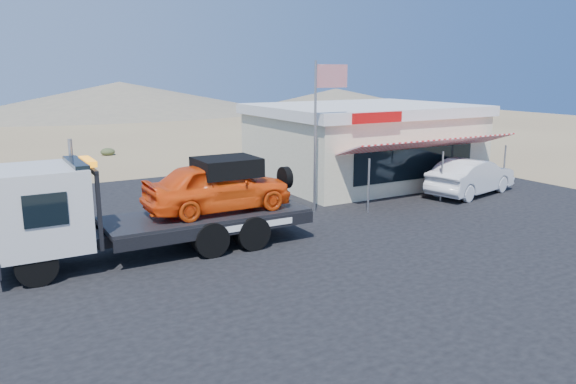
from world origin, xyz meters
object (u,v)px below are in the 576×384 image
at_px(white_sedan, 471,177).
at_px(jerky_store, 363,142).
at_px(tow_truck, 152,201).
at_px(flagpole, 320,119).

height_order(white_sedan, jerky_store, jerky_store).
relative_size(tow_truck, flagpole, 1.57).
bearing_deg(flagpole, tow_truck, -165.06).
distance_m(tow_truck, flagpole, 7.97).
relative_size(tow_truck, white_sedan, 1.86).
height_order(tow_truck, jerky_store, jerky_store).
height_order(tow_truck, white_sedan, tow_truck).
relative_size(white_sedan, jerky_store, 0.49).
xyz_separation_m(white_sedan, flagpole, (-7.75, 0.88, 2.91)).
relative_size(white_sedan, flagpole, 0.84).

